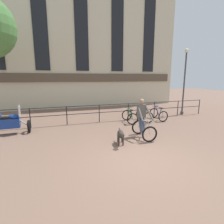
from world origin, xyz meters
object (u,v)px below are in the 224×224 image
Objects in this scene: parked_motorcycle at (9,123)px; parked_bicycle_mid_left at (144,115)px; parked_bicycle_near_lamp at (130,116)px; parked_bicycle_mid_right at (158,114)px; cyclist_with_bike at (143,120)px; street_lamp at (185,79)px; dog at (121,135)px.

parked_motorcycle reaches higher than parked_bicycle_mid_left.
parked_bicycle_near_lamp and parked_bicycle_mid_right have the same top height.
cyclist_with_bike reaches higher than parked_motorcycle.
dog is at bearing -147.74° from street_lamp.
parked_bicycle_mid_right is at bearing -90.05° from parked_motorcycle.
cyclist_with_bike is 6.38m from street_lamp.
parked_bicycle_mid_right is (3.74, 3.08, -0.06)m from dog.
parked_bicycle_near_lamp is at bearing 3.15° from parked_bicycle_mid_left.
parked_bicycle_mid_right is 3.51m from street_lamp.
street_lamp is (2.59, 0.91, 2.19)m from parked_bicycle_mid_right.
cyclist_with_bike is at bearing 45.72° from parked_bicycle_mid_right.
parked_bicycle_mid_right is (1.96, -0.00, 0.00)m from parked_bicycle_near_lamp.
parked_bicycle_mid_right is (0.98, -0.00, 0.00)m from parked_bicycle_mid_left.
parked_bicycle_mid_left is 0.98m from parked_bicycle_mid_right.
parked_bicycle_mid_right is at bearing -176.85° from parked_bicycle_mid_left.
parked_bicycle_near_lamp is 0.98m from parked_bicycle_mid_left.
cyclist_with_bike is 2.61m from parked_bicycle_near_lamp.
cyclist_with_bike is 3.57m from parked_bicycle_mid_right.
dog is 0.57× the size of parked_motorcycle.
cyclist_with_bike is 0.96× the size of parked_motorcycle.
street_lamp is at bearing 37.59° from cyclist_with_bike.
parked_bicycle_near_lamp is at bearing -168.63° from street_lamp.
street_lamp is (3.57, 0.91, 2.19)m from parked_bicycle_mid_left.
parked_bicycle_mid_left is at bearing -89.83° from parked_motorcycle.
parked_motorcycle is (-4.46, 2.85, 0.15)m from dog.
parked_bicycle_mid_left is 0.25× the size of street_lamp.
parked_bicycle_mid_left is at bearing -165.62° from street_lamp.
parked_motorcycle is at bearing 8.41° from parked_bicycle_near_lamp.
parked_bicycle_near_lamp is (0.52, 2.53, -0.41)m from cyclist_with_bike.
cyclist_with_bike is at bearing -145.80° from street_lamp.
dog is at bearing -124.25° from parked_motorcycle.
street_lamp is (6.33, 3.99, 2.13)m from dog.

